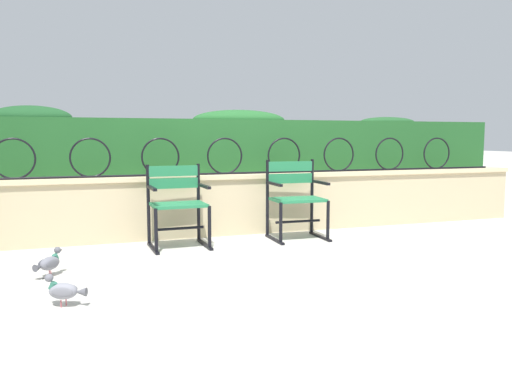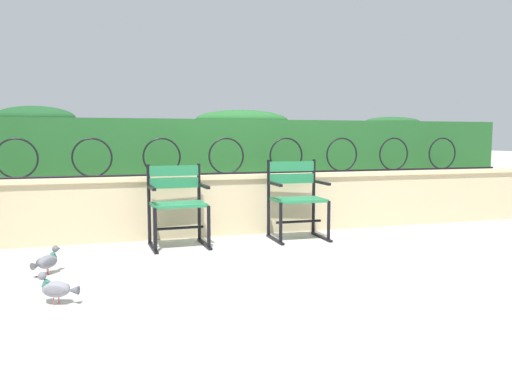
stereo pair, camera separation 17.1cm
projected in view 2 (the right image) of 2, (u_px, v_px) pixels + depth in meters
name	position (u px, v px, depth m)	size (l,w,h in m)	color
ground_plane	(258.00, 245.00, 5.38)	(60.00, 60.00, 0.00)	#BCB7AD
stone_wall	(239.00, 203.00, 6.04)	(7.70, 0.41, 0.70)	#C6B289
iron_arch_fence	(228.00, 158.00, 5.87)	(7.16, 0.02, 0.42)	black
hedge_row	(226.00, 143.00, 6.37)	(7.55, 0.53, 0.77)	#1E5123
park_chair_left	(177.00, 202.00, 5.29)	(0.59, 0.53, 0.84)	#237547
park_chair_right	(296.00, 197.00, 5.69)	(0.60, 0.54, 0.87)	#237547
pigeon_near_chairs	(47.00, 261.00, 4.21)	(0.23, 0.24, 0.22)	slate
pigeon_far_side	(57.00, 288.00, 3.45)	(0.28, 0.16, 0.22)	gray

